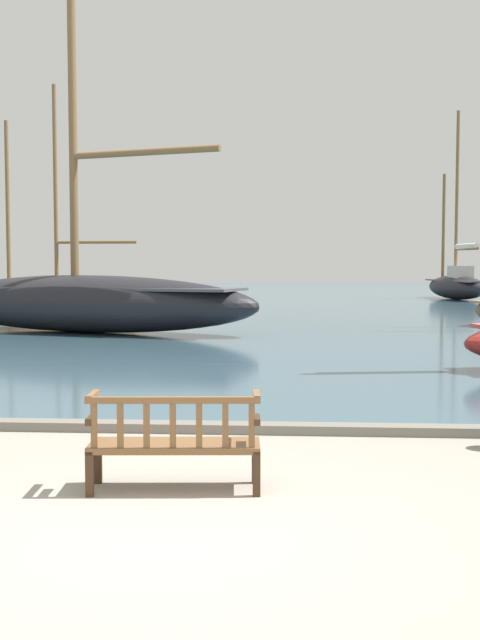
% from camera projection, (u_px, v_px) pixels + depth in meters
% --- Properties ---
extents(ground_plane, '(160.00, 160.00, 0.00)m').
position_uv_depth(ground_plane, '(157.00, 534.00, 6.33)').
color(ground_plane, gray).
extents(harbor_water, '(100.00, 80.00, 0.08)m').
position_uv_depth(harbor_water, '(277.00, 298.00, 50.12)').
color(harbor_water, '#385666').
rests_on(harbor_water, ground).
extents(quay_edge_kerb, '(40.00, 0.30, 0.12)m').
position_uv_depth(quay_edge_kerb, '(209.00, 427.00, 10.15)').
color(quay_edge_kerb, slate).
rests_on(quay_edge_kerb, ground).
extents(park_bench, '(1.63, 0.63, 0.92)m').
position_uv_depth(park_bench, '(175.00, 441.00, 7.50)').
color(park_bench, '#3D2A19').
rests_on(park_bench, ground).
extents(sailboat_nearest_starboard, '(8.87, 2.45, 10.60)m').
position_uv_depth(sailboat_nearest_starboard, '(61.00, 288.00, 38.75)').
color(sailboat_nearest_starboard, brown).
rests_on(sailboat_nearest_starboard, harbor_water).
extents(sailboat_mid_starboard, '(3.24, 7.64, 10.92)m').
position_uv_depth(sailboat_mid_starboard, '(457.00, 284.00, 46.78)').
color(sailboat_mid_starboard, black).
rests_on(sailboat_mid_starboard, harbor_water).
extents(sailboat_outer_starboard, '(11.54, 5.74, 16.42)m').
position_uv_depth(sailboat_outer_starboard, '(82.00, 295.00, 24.17)').
color(sailboat_outer_starboard, black).
rests_on(sailboat_outer_starboard, harbor_water).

